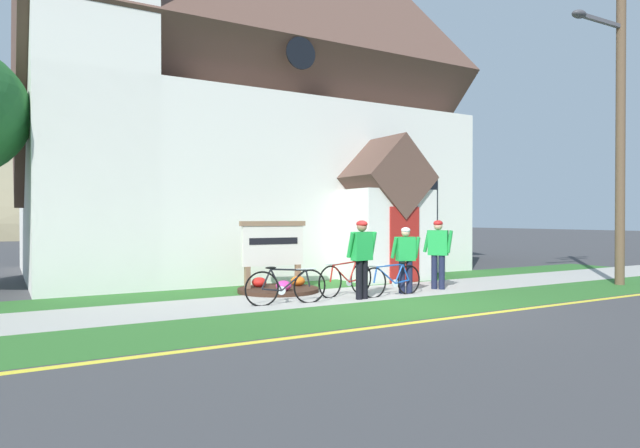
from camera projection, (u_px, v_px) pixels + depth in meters
name	position (u px, v px, depth m)	size (l,w,h in m)	color
ground	(311.00, 284.00, 14.77)	(140.00, 140.00, 0.00)	#3D3D3F
sidewalk_slab	(358.00, 294.00, 12.84)	(32.00, 2.21, 0.01)	#A8A59E
grass_verge	(419.00, 307.00, 10.96)	(32.00, 2.14, 0.01)	#2D6628
church_lawn	(316.00, 285.00, 14.55)	(24.00, 1.74, 0.01)	#2D6628
curb_paint_stripe	(463.00, 316.00, 9.90)	(28.00, 0.16, 0.01)	yellow
church_building	(231.00, 130.00, 18.83)	(13.82, 11.15, 13.50)	silver
church_sign	(273.00, 246.00, 13.41)	(1.72, 0.17, 1.71)	#7F6047
flower_bed	(279.00, 289.00, 13.18)	(1.96, 1.96, 0.34)	#382319
bicycle_blue	(392.00, 280.00, 12.52)	(1.75, 0.13, 0.79)	black
bicycle_green	(286.00, 286.00, 11.28)	(1.77, 0.25, 0.82)	black
bicycle_yellow	(346.00, 279.00, 12.60)	(1.75, 0.50, 0.84)	black
cyclist_in_orange_jersey	(406.00, 255.00, 12.89)	(0.58, 0.45, 1.57)	#191E38
cyclist_in_blue_jersey	(362.00, 253.00, 11.98)	(0.68, 0.30, 1.74)	black
cyclist_in_yellow_jersey	(438.00, 249.00, 13.65)	(0.45, 0.74, 1.73)	#191E38
utility_pole	(619.00, 92.00, 14.54)	(3.12, 0.28, 9.29)	brown
roadside_conifer	(423.00, 167.00, 24.77)	(3.98, 3.98, 6.25)	#3D2D1E
distant_hill	(77.00, 233.00, 67.51)	(79.42, 51.67, 19.44)	#847A5B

